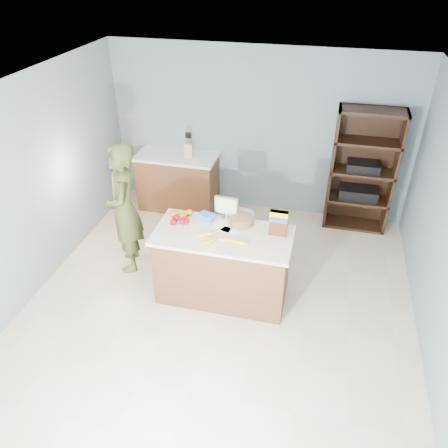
% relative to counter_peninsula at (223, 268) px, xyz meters
% --- Properties ---
extents(floor, '(4.50, 5.00, 0.02)m').
position_rel_counter_peninsula_xyz_m(floor, '(0.00, -0.30, -0.42)').
color(floor, beige).
rests_on(floor, ground).
extents(walls, '(4.52, 5.02, 2.51)m').
position_rel_counter_peninsula_xyz_m(walls, '(0.00, -0.30, 1.24)').
color(walls, gray).
rests_on(walls, ground).
extents(counter_peninsula, '(1.56, 0.76, 0.90)m').
position_rel_counter_peninsula_xyz_m(counter_peninsula, '(0.00, 0.00, 0.00)').
color(counter_peninsula, brown).
rests_on(counter_peninsula, ground).
extents(back_cabinet, '(1.24, 0.62, 0.90)m').
position_rel_counter_peninsula_xyz_m(back_cabinet, '(-1.20, 1.90, 0.04)').
color(back_cabinet, brown).
rests_on(back_cabinet, ground).
extents(shelving_unit, '(0.90, 0.40, 1.80)m').
position_rel_counter_peninsula_xyz_m(shelving_unit, '(1.55, 2.05, 0.45)').
color(shelving_unit, black).
rests_on(shelving_unit, ground).
extents(person, '(0.62, 0.74, 1.72)m').
position_rel_counter_peninsula_xyz_m(person, '(-1.33, 0.29, 0.44)').
color(person, '#424D20').
rests_on(person, ground).
extents(knife_block, '(0.12, 0.10, 0.31)m').
position_rel_counter_peninsula_xyz_m(knife_block, '(-0.99, 1.89, 0.60)').
color(knife_block, tan).
rests_on(knife_block, back_cabinet).
extents(envelopes, '(0.35, 0.21, 0.00)m').
position_rel_counter_peninsula_xyz_m(envelopes, '(0.01, 0.09, 0.49)').
color(envelopes, white).
rests_on(envelopes, counter_peninsula).
extents(bananas, '(0.60, 0.28, 0.05)m').
position_rel_counter_peninsula_xyz_m(bananas, '(0.01, -0.15, 0.51)').
color(bananas, yellow).
rests_on(bananas, counter_peninsula).
extents(apples, '(0.22, 0.17, 0.08)m').
position_rel_counter_peninsula_xyz_m(apples, '(-0.54, 0.09, 0.52)').
color(apples, maroon).
rests_on(apples, counter_peninsula).
extents(oranges, '(0.27, 0.17, 0.08)m').
position_rel_counter_peninsula_xyz_m(oranges, '(-0.57, 0.23, 0.52)').
color(oranges, orange).
rests_on(oranges, counter_peninsula).
extents(blue_carton, '(0.21, 0.17, 0.08)m').
position_rel_counter_peninsula_xyz_m(blue_carton, '(-0.25, 0.24, 0.52)').
color(blue_carton, blue).
rests_on(blue_carton, counter_peninsula).
extents(salad_bowl, '(0.30, 0.30, 0.13)m').
position_rel_counter_peninsula_xyz_m(salad_bowl, '(0.16, 0.26, 0.54)').
color(salad_bowl, '#267219').
rests_on(salad_bowl, counter_peninsula).
extents(tv, '(0.28, 0.12, 0.28)m').
position_rel_counter_peninsula_xyz_m(tv, '(-0.04, 0.33, 0.64)').
color(tv, silver).
rests_on(tv, counter_peninsula).
extents(cereal_box, '(0.20, 0.08, 0.30)m').
position_rel_counter_peninsula_xyz_m(cereal_box, '(0.60, 0.13, 0.66)').
color(cereal_box, '#592B14').
rests_on(cereal_box, counter_peninsula).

